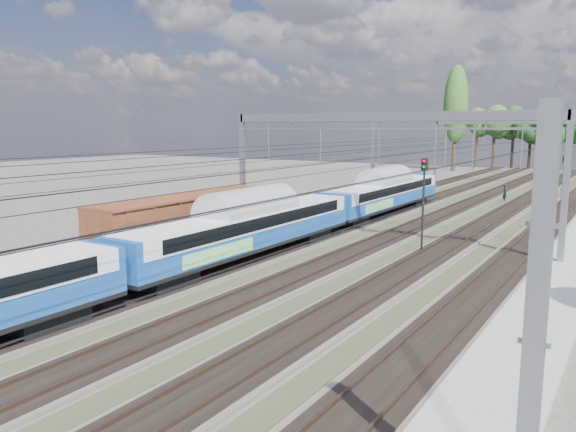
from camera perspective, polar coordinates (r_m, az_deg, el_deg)
The scene contains 9 objects.
track_bed at distance 53.14m, azimuth 15.47°, elevation 0.14°, with size 21.00×130.00×0.34m.
platform at distance 26.69m, azimuth 24.38°, elevation -8.96°, with size 3.00×70.00×0.30m, color gray.
catenary at distance 59.88m, azimuth 18.22°, elevation 7.05°, with size 25.65×130.00×9.00m.
poplar at distance 107.55m, azimuth 16.70°, elevation 10.74°, with size 4.40×4.40×19.04m.
emu_train at distance 33.17m, azimuth -4.49°, elevation -0.51°, with size 2.95×62.34×4.31m.
freight_boxcar at distance 36.05m, azimuth -10.24°, elevation -0.39°, with size 2.90×14.02×3.61m.
worker at distance 64.57m, azimuth 21.18°, elevation 2.16°, with size 0.71×0.46×1.94m, color black.
signal_near at distance 36.47m, azimuth 13.60°, elevation 2.21°, with size 0.43×0.40×6.08m.
signal_far at distance 60.42m, azimuth 26.19°, elevation 3.66°, with size 0.38×0.35×5.25m.
Camera 1 is at (15.19, -5.30, 8.03)m, focal length 35.00 mm.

